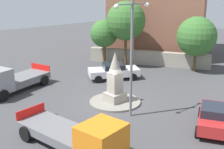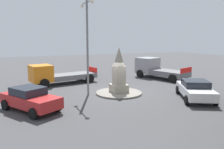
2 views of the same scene
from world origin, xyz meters
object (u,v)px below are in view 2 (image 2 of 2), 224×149
Objects in this scene: streetlamp at (87,36)px; truck_grey_parked_left at (156,69)px; car_red_parked_right at (30,99)px; car_white_far_side at (195,89)px; monument at (119,72)px; truck_orange_approaching at (56,75)px.

streetlamp is 10.64m from truck_grey_parked_left.
car_red_parked_right reaches higher than car_white_far_side.
car_red_parked_right is at bearing 118.42° from streetlamp.
truck_grey_parked_left is at bearing -54.20° from monument.
car_red_parked_right is at bearing 116.03° from truck_grey_parked_left.
car_white_far_side is 0.73× the size of truck_orange_approaching.
monument is 0.75× the size of car_white_far_side.
car_white_far_side is (-3.63, -4.35, -1.02)m from monument.
truck_orange_approaching is 10.69m from truck_grey_parked_left.
truck_orange_approaching is (9.29, 8.19, 0.19)m from car_white_far_side.
truck_grey_parked_left reaches higher than truck_orange_approaching.
streetlamp is at bearing 72.98° from monument.
monument is 0.47× the size of streetlamp.
streetlamp is 6.30m from truck_orange_approaching.
car_white_far_side is (-1.94, -11.08, -0.04)m from car_red_parked_right.
monument is at bearing -145.82° from truck_orange_approaching.
truck_grey_parked_left is at bearing -65.17° from streetlamp.
truck_grey_parked_left is at bearing -16.15° from car_white_far_side.
car_white_far_side is at bearing -123.13° from streetlamp.
car_white_far_side is at bearing -99.93° from car_red_parked_right.
monument is 0.55× the size of truck_orange_approaching.
streetlamp reaches higher than car_red_parked_right.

